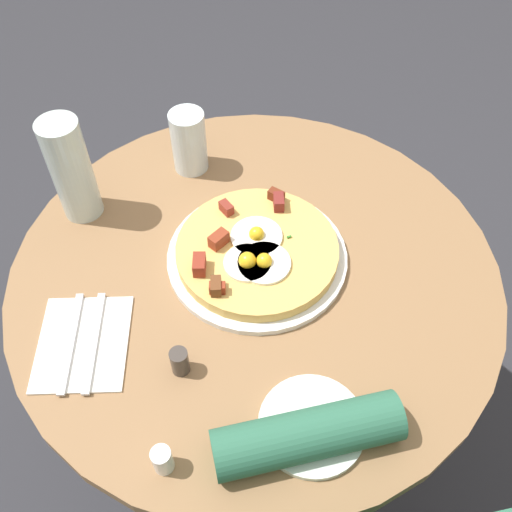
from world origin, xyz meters
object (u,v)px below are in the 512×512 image
dining_table (255,322)px  pizza_plate (257,257)px  knife (94,341)px  breakfast_pizza (256,250)px  fork (71,342)px  water_bottle (71,170)px  pepper_shaker (180,361)px  salt_shaker (162,460)px  water_glass (189,142)px  bread_plate (312,425)px

dining_table → pizza_plate: bearing=-113.0°
pizza_plate → knife: 0.31m
breakfast_pizza → fork: bearing=18.9°
dining_table → water_bottle: 0.45m
dining_table → fork: fork is taller
water_bottle → pepper_shaker: water_bottle is taller
dining_table → pepper_shaker: bearing=48.6°
dining_table → salt_shaker: size_ratio=18.09×
pizza_plate → knife: pizza_plate is taller
dining_table → breakfast_pizza: size_ratio=3.02×
dining_table → water_glass: size_ratio=6.66×
water_bottle → bread_plate: bearing=122.1°
bread_plate → pepper_shaker: 0.21m
knife → fork: bearing=-90.0°
bread_plate → fork: bearing=-31.5°
water_glass → bread_plate: bearing=99.6°
fork → salt_shaker: (-0.12, 0.22, 0.02)m
knife → breakfast_pizza: bearing=121.8°
water_bottle → dining_table: bearing=145.3°
bread_plate → dining_table: bearing=-85.5°
bread_plate → pepper_shaker: pepper_shaker is taller
pepper_shaker → water_bottle: bearing=-69.3°
water_glass → dining_table: bearing=104.8°
breakfast_pizza → dining_table: bearing=72.0°
breakfast_pizza → fork: 0.34m
pizza_plate → fork: bearing=18.9°
pizza_plate → knife: (0.28, 0.12, 0.00)m
fork → salt_shaker: bearing=39.1°
pepper_shaker → knife: bearing=-29.2°
fork → pepper_shaker: bearing=74.3°
water_bottle → salt_shaker: water_bottle is taller
dining_table → water_glass: water_glass is taller
bread_plate → water_glass: 0.58m
salt_shaker → pepper_shaker: 0.15m
pizza_plate → breakfast_pizza: breakfast_pizza is taller
knife → water_bottle: 0.31m
fork → breakfast_pizza: bearing=118.5°
pizza_plate → water_bottle: size_ratio=1.55×
pizza_plate → breakfast_pizza: bearing=27.5°
pizza_plate → water_bottle: (0.29, -0.18, 0.10)m
pepper_shaker → bread_plate: bearing=143.4°
fork → knife: bearing=90.0°
pizza_plate → dining_table: bearing=67.0°
knife → dining_table: bearing=119.0°
fork → water_bottle: 0.31m
knife → salt_shaker: salt_shaker is taller
salt_shaker → pepper_shaker: bearing=-105.8°
pepper_shaker → salt_shaker: bearing=74.2°
breakfast_pizza → water_glass: water_glass is taller
knife → pepper_shaker: bearing=70.5°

